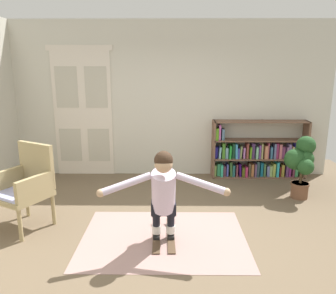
{
  "coord_description": "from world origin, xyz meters",
  "views": [
    {
      "loc": [
        -0.01,
        -3.77,
        2.11
      ],
      "look_at": [
        -0.05,
        0.51,
        1.05
      ],
      "focal_mm": 35.82,
      "sensor_mm": 36.0,
      "label": 1
    }
  ],
  "objects_px": {
    "potted_plant": "(301,161)",
    "skis_pair": "(164,235)",
    "wicker_chair": "(26,184)",
    "person_skier": "(164,190)",
    "bookshelf": "(257,155)"
  },
  "relations": [
    {
      "from": "wicker_chair",
      "to": "skis_pair",
      "type": "height_order",
      "value": "wicker_chair"
    },
    {
      "from": "bookshelf",
      "to": "skis_pair",
      "type": "height_order",
      "value": "bookshelf"
    },
    {
      "from": "wicker_chair",
      "to": "potted_plant",
      "type": "bearing_deg",
      "value": 14.61
    },
    {
      "from": "bookshelf",
      "to": "wicker_chair",
      "type": "relative_size",
      "value": 1.61
    },
    {
      "from": "bookshelf",
      "to": "skis_pair",
      "type": "distance_m",
      "value": 2.95
    },
    {
      "from": "skis_pair",
      "to": "person_skier",
      "type": "xyz_separation_m",
      "value": [
        0.01,
        -0.17,
        0.67
      ]
    },
    {
      "from": "potted_plant",
      "to": "skis_pair",
      "type": "xyz_separation_m",
      "value": [
        -2.17,
        -1.34,
        -0.59
      ]
    },
    {
      "from": "potted_plant",
      "to": "person_skier",
      "type": "distance_m",
      "value": 2.64
    },
    {
      "from": "bookshelf",
      "to": "potted_plant",
      "type": "height_order",
      "value": "bookshelf"
    },
    {
      "from": "skis_pair",
      "to": "person_skier",
      "type": "height_order",
      "value": "person_skier"
    },
    {
      "from": "person_skier",
      "to": "skis_pair",
      "type": "bearing_deg",
      "value": 91.93
    },
    {
      "from": "wicker_chair",
      "to": "potted_plant",
      "type": "distance_m",
      "value": 4.11
    },
    {
      "from": "skis_pair",
      "to": "bookshelf",
      "type": "bearing_deg",
      "value": 53.65
    },
    {
      "from": "potted_plant",
      "to": "skis_pair",
      "type": "distance_m",
      "value": 2.62
    },
    {
      "from": "potted_plant",
      "to": "skis_pair",
      "type": "height_order",
      "value": "potted_plant"
    }
  ]
}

